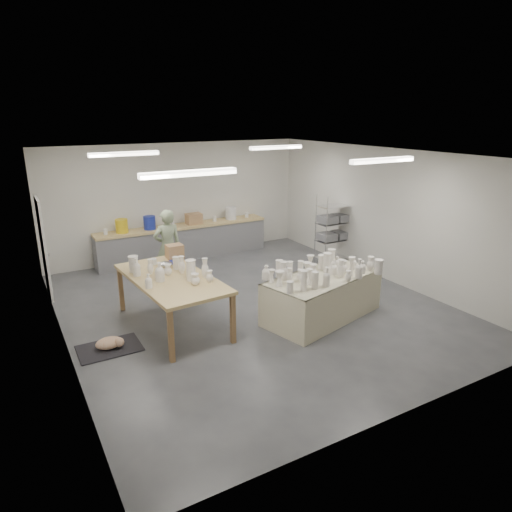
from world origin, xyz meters
TOP-DOWN VIEW (x-y plane):
  - room at (-0.11, 0.08)m, footprint 8.00×8.02m
  - back_counter at (-0.01, 3.68)m, footprint 4.60×0.60m
  - wire_shelf at (3.20, 1.40)m, footprint 0.88×0.48m
  - drying_table at (0.91, -1.11)m, footprint 2.53×1.67m
  - work_table at (-1.64, 0.02)m, footprint 1.45×2.60m
  - rug at (-2.90, -0.38)m, footprint 1.00×0.70m
  - cat at (-2.88, -0.40)m, footprint 0.47×0.35m
  - potter at (-0.99, 2.08)m, footprint 0.64×0.43m
  - red_stool at (-0.99, 2.35)m, footprint 0.42×0.42m

SIDE VIEW (x-z plane):
  - rug at x=-2.90m, z-range 0.00..0.02m
  - cat at x=-2.88m, z-range 0.02..0.21m
  - red_stool at x=-0.99m, z-range 0.13..0.47m
  - drying_table at x=0.91m, z-range -0.15..1.04m
  - back_counter at x=-0.01m, z-range -0.13..1.11m
  - potter at x=-0.99m, z-range 0.00..1.71m
  - wire_shelf at x=3.20m, z-range 0.02..1.82m
  - work_table at x=-1.64m, z-range 0.28..1.59m
  - room at x=-0.11m, z-range 0.56..3.56m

